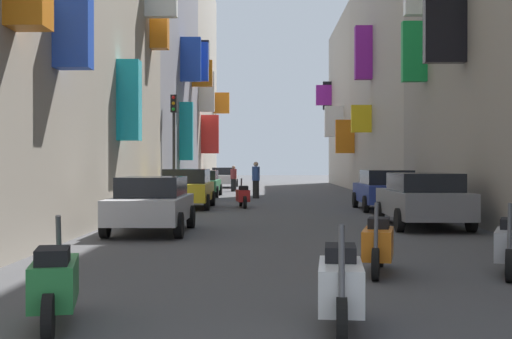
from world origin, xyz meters
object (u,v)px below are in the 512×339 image
(parked_car_green, at_px, (202,183))
(scooter_silver, at_px, (511,245))
(scooter_orange, at_px, (378,244))
(parked_car_blue, at_px, (385,189))
(pedestrian_crossing, at_px, (234,179))
(parked_car_silver, at_px, (152,203))
(parked_car_grey, at_px, (423,198))
(parked_car_white, at_px, (224,177))
(parked_car_yellow, at_px, (187,188))
(pedestrian_near_left, at_px, (256,180))
(traffic_light_near_corner, at_px, (174,130))
(scooter_white, at_px, (341,285))
(scooter_green, at_px, (54,283))
(scooter_red, at_px, (243,196))

(parked_car_green, height_order, scooter_silver, parked_car_green)
(scooter_silver, xyz_separation_m, scooter_orange, (-2.02, 0.10, -0.00))
(parked_car_blue, relative_size, pedestrian_crossing, 2.72)
(parked_car_blue, bearing_deg, pedestrian_crossing, 110.24)
(parked_car_green, xyz_separation_m, parked_car_silver, (0.45, -19.09, 0.01))
(pedestrian_crossing, bearing_deg, scooter_silver, -79.89)
(parked_car_grey, bearing_deg, scooter_orange, -107.29)
(parked_car_white, relative_size, scooter_silver, 2.35)
(parked_car_yellow, distance_m, pedestrian_crossing, 16.01)
(pedestrian_near_left, bearing_deg, scooter_orange, -84.63)
(parked_car_grey, bearing_deg, parked_car_blue, 88.61)
(parked_car_green, height_order, traffic_light_near_corner, traffic_light_near_corner)
(parked_car_green, bearing_deg, scooter_white, -82.15)
(pedestrian_near_left, bearing_deg, scooter_white, -87.43)
(scooter_orange, bearing_deg, pedestrian_crossing, 96.59)
(pedestrian_crossing, xyz_separation_m, pedestrian_near_left, (1.48, -8.47, 0.12))
(pedestrian_near_left, bearing_deg, traffic_light_near_corner, -127.04)
(traffic_light_near_corner, bearing_deg, scooter_green, -85.72)
(parked_car_white, distance_m, pedestrian_near_left, 16.00)
(parked_car_yellow, distance_m, scooter_green, 19.58)
(parked_car_grey, height_order, parked_car_white, parked_car_grey)
(scooter_silver, xyz_separation_m, scooter_green, (-5.98, -3.51, 0.00))
(parked_car_grey, bearing_deg, parked_car_white, 102.95)
(scooter_green, bearing_deg, parked_car_blue, 70.21)
(parked_car_yellow, xyz_separation_m, parked_car_white, (0.06, 23.30, -0.03))
(pedestrian_crossing, height_order, traffic_light_near_corner, traffic_light_near_corner)
(parked_car_blue, relative_size, scooter_green, 2.20)
(parked_car_blue, bearing_deg, parked_car_green, 125.59)
(scooter_green, relative_size, pedestrian_near_left, 1.09)
(parked_car_silver, relative_size, scooter_orange, 2.10)
(parked_car_blue, bearing_deg, scooter_silver, -92.40)
(scooter_green, bearing_deg, parked_car_green, 92.07)
(parked_car_green, relative_size, pedestrian_crossing, 2.71)
(parked_car_yellow, height_order, scooter_orange, parked_car_yellow)
(scooter_red, bearing_deg, parked_car_silver, -101.16)
(parked_car_grey, relative_size, parked_car_silver, 1.12)
(scooter_orange, distance_m, pedestrian_near_left, 23.56)
(parked_car_yellow, height_order, parked_car_grey, parked_car_yellow)
(parked_car_yellow, height_order, pedestrian_crossing, pedestrian_crossing)
(scooter_green, distance_m, pedestrian_near_left, 27.12)
(parked_car_yellow, xyz_separation_m, scooter_white, (3.79, -19.69, -0.32))
(parked_car_green, bearing_deg, scooter_red, -75.44)
(parked_car_green, relative_size, scooter_green, 2.19)
(pedestrian_crossing, height_order, pedestrian_near_left, pedestrian_near_left)
(parked_car_yellow, relative_size, scooter_green, 2.19)
(scooter_red, bearing_deg, parked_car_green, 104.56)
(parked_car_blue, bearing_deg, parked_car_grey, -91.39)
(scooter_red, relative_size, scooter_orange, 1.03)
(scooter_orange, bearing_deg, scooter_red, 99.15)
(scooter_red, relative_size, pedestrian_near_left, 1.08)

